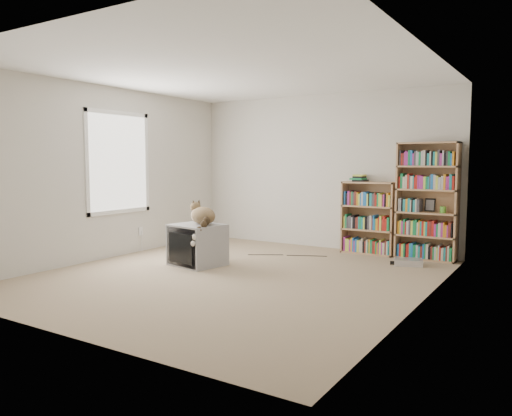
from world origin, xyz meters
The scene contains 17 objects.
floor centered at (0.00, 0.00, 0.00)m, with size 4.50×5.00×0.01m, color gray.
wall_back centered at (0.00, 2.50, 1.25)m, with size 4.50×0.02×2.50m, color beige.
wall_front centered at (0.00, -2.50, 1.25)m, with size 4.50×0.02×2.50m, color beige.
wall_left centered at (-2.25, 0.00, 1.25)m, with size 0.02×5.00×2.50m, color beige.
wall_right centered at (2.25, 0.00, 1.25)m, with size 0.02×5.00×2.50m, color beige.
ceiling centered at (0.00, 0.00, 2.50)m, with size 4.50×5.00×0.02m, color white.
window centered at (-2.24, 0.20, 1.40)m, with size 0.02×1.22×1.52m, color white.
crt_tv centered at (-0.81, 0.28, 0.28)m, with size 0.74×0.69×0.56m.
cat centered at (-0.73, 0.26, 0.65)m, with size 0.59×0.66×0.53m.
bookcase_tall centered at (1.74, 2.36, 0.81)m, with size 0.85×0.30×1.69m.
bookcase_short centered at (0.88, 2.36, 0.51)m, with size 0.81×0.30×1.11m.
book_stack centered at (0.71, 2.36, 1.16)m, with size 0.20×0.25×0.11m, color #AB1D16.
green_mug centered at (1.96, 2.34, 0.74)m, with size 0.08×0.08×0.09m, color #519E2D.
framed_print centered at (1.76, 2.44, 0.79)m, with size 0.14×0.01×0.19m, color black.
dvd_player centered at (1.64, 1.79, 0.04)m, with size 0.37×0.27×0.09m, color silver.
wall_outlet centered at (-2.24, 0.62, 0.32)m, with size 0.01×0.08×0.13m, color silver.
floor_cables centered at (0.03, 1.68, 0.00)m, with size 1.20×0.70×0.01m, color black, non-canonical shape.
Camera 1 is at (3.45, -5.01, 1.42)m, focal length 35.00 mm.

